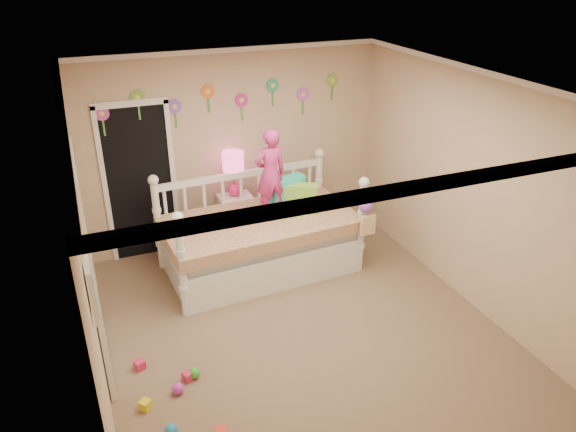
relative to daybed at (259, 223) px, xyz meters
name	(u,v)px	position (x,y,z in m)	size (l,w,h in m)	color
floor	(300,328)	(-0.01, -1.33, -0.64)	(4.00, 4.50, 0.01)	#7F684C
ceiling	(303,85)	(-0.01, -1.33, 1.96)	(4.00, 4.50, 0.01)	white
back_wall	(234,149)	(-0.01, 0.92, 0.66)	(4.00, 0.01, 2.60)	tan
left_wall	(85,259)	(-2.01, -1.33, 0.66)	(0.01, 4.50, 2.60)	tan
right_wall	(470,189)	(1.99, -1.33, 0.66)	(0.01, 4.50, 2.60)	tan
crown_molding	(303,89)	(-0.01, -1.33, 1.93)	(4.00, 4.50, 0.06)	white
daybed	(259,223)	(0.00, 0.00, 0.00)	(2.37, 1.27, 1.29)	white
pillow_turquoise	(288,194)	(0.40, 0.07, 0.29)	(0.44, 0.15, 0.44)	#22ABAE
pillow_lime	(301,199)	(0.53, -0.05, 0.26)	(0.39, 0.15, 0.37)	#7CC33B
child	(270,174)	(0.15, 0.00, 0.62)	(0.40, 0.26, 1.10)	#CE2E7F
nightstand	(236,220)	(-0.09, 0.72, -0.28)	(0.43, 0.33, 0.72)	white
table_lamp	(233,167)	(-0.09, 0.72, 0.49)	(0.28, 0.28, 0.61)	#EC1F6A
closet_doorway	(140,182)	(-1.26, 0.91, 0.39)	(0.90, 0.04, 2.07)	black
flower_decals	(225,102)	(-0.10, 0.91, 1.30)	(3.40, 0.02, 0.50)	#B2668C
mirror_closet	(92,266)	(-1.97, -1.03, 0.41)	(0.07, 1.30, 2.10)	white
wall_picture	(91,288)	(-1.98, -2.23, 0.91)	(0.05, 0.34, 0.42)	white
hanging_bag	(366,219)	(1.13, -0.63, 0.14)	(0.20, 0.16, 0.36)	beige
toy_scatter	(177,396)	(-1.45, -1.88, -0.59)	(0.80, 1.30, 0.11)	#996666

